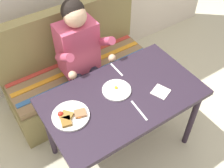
# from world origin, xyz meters

# --- Properties ---
(ground_plane) EXTENTS (8.00, 8.00, 0.00)m
(ground_plane) POSITION_xyz_m (0.00, 0.00, 0.00)
(ground_plane) COLOR beige
(table) EXTENTS (1.20, 0.70, 0.73)m
(table) POSITION_xyz_m (0.00, 0.00, 0.65)
(table) COLOR #271D2B
(table) RESTS_ON ground
(couch) EXTENTS (1.44, 0.56, 1.00)m
(couch) POSITION_xyz_m (0.00, 0.76, 0.33)
(couch) COLOR olive
(couch) RESTS_ON ground
(person) EXTENTS (0.45, 0.61, 1.21)m
(person) POSITION_xyz_m (-0.03, 0.59, 0.74)
(person) COLOR #BB4564
(person) RESTS_ON ground
(plate_breakfast) EXTENTS (0.26, 0.26, 0.05)m
(plate_breakfast) POSITION_xyz_m (-0.42, 0.03, 0.74)
(plate_breakfast) COLOR white
(plate_breakfast) RESTS_ON table
(plate_eggs) EXTENTS (0.22, 0.22, 0.04)m
(plate_eggs) POSITION_xyz_m (-0.01, 0.06, 0.74)
(plate_eggs) COLOR white
(plate_eggs) RESTS_ON table
(napkin) EXTENTS (0.15, 0.15, 0.01)m
(napkin) POSITION_xyz_m (0.26, -0.13, 0.73)
(napkin) COLOR silver
(napkin) RESTS_ON table
(fork) EXTENTS (0.01, 0.17, 0.00)m
(fork) POSITION_xyz_m (0.12, 0.25, 0.73)
(fork) COLOR silver
(fork) RESTS_ON table
(knife) EXTENTS (0.03, 0.20, 0.00)m
(knife) POSITION_xyz_m (0.01, -0.18, 0.73)
(knife) COLOR silver
(knife) RESTS_ON table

